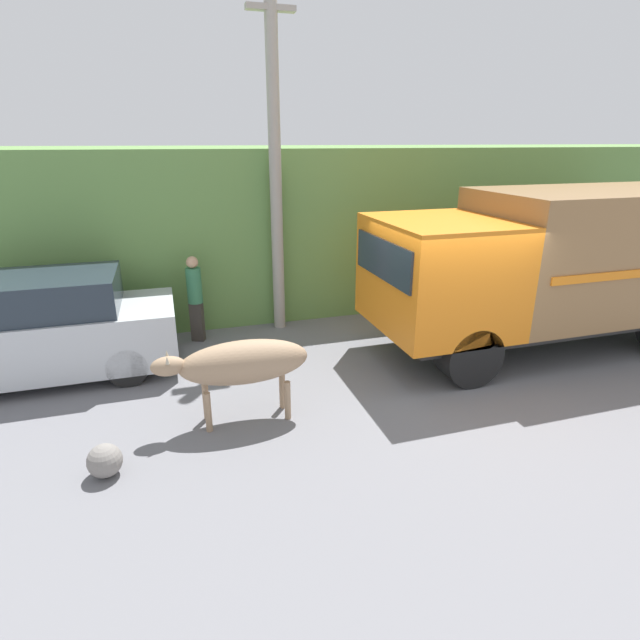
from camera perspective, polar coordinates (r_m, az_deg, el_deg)
ground_plane at (r=8.90m, az=13.82°, el=-6.14°), size 60.00×60.00×0.00m
hillside_embankment at (r=14.33m, az=0.50°, el=11.90°), size 32.00×6.63×3.66m
building_backdrop at (r=11.88m, az=-14.85°, el=8.10°), size 5.49×2.70×3.02m
cargo_truck at (r=10.40m, az=25.78°, el=6.01°), size 7.00×2.50×2.97m
brown_cow at (r=7.06m, az=-8.97°, el=-4.90°), size 2.16×0.62×1.21m
parked_suv at (r=9.52m, az=-29.21°, el=-0.98°), size 4.34×1.80×1.75m
pedestrian_on_hill at (r=10.08m, az=-14.11°, el=2.88°), size 0.38×0.38×1.73m
utility_pole at (r=10.20m, az=-5.18°, el=18.18°), size 0.90×0.24×6.84m
roadside_rock at (r=6.71m, az=-23.38°, el=-14.54°), size 0.41×0.41×0.41m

